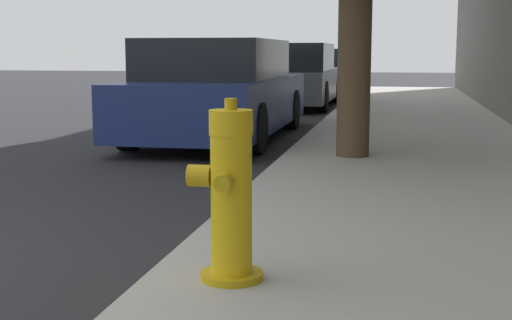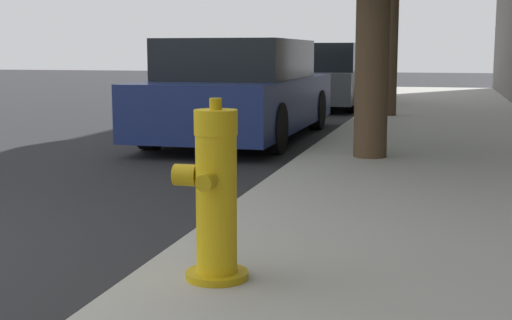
{
  "view_description": "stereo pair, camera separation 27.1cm",
  "coord_description": "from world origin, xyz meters",
  "px_view_note": "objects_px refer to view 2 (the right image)",
  "views": [
    {
      "loc": [
        3.14,
        -2.91,
        1.2
      ],
      "look_at": [
        2.25,
        1.53,
        0.51
      ],
      "focal_mm": 50.0,
      "sensor_mm": 36.0,
      "label": 1
    },
    {
      "loc": [
        3.4,
        -2.85,
        1.2
      ],
      "look_at": [
        2.25,
        1.53,
        0.51
      ],
      "focal_mm": 50.0,
      "sensor_mm": 36.0,
      "label": 2
    }
  ],
  "objects_px": {
    "parked_car_near": "(242,91)",
    "parked_car_far": "(351,71)",
    "fire_hydrant": "(215,197)",
    "parked_car_mid": "(324,77)"
  },
  "relations": [
    {
      "from": "parked_car_far",
      "to": "parked_car_near",
      "type": "bearing_deg",
      "value": -90.08
    },
    {
      "from": "fire_hydrant",
      "to": "parked_car_mid",
      "type": "distance_m",
      "value": 12.39
    },
    {
      "from": "parked_car_near",
      "to": "parked_car_far",
      "type": "bearing_deg",
      "value": 89.92
    },
    {
      "from": "parked_car_mid",
      "to": "parked_car_near",
      "type": "bearing_deg",
      "value": -91.51
    },
    {
      "from": "parked_car_near",
      "to": "parked_car_mid",
      "type": "relative_size",
      "value": 1.08
    },
    {
      "from": "parked_car_mid",
      "to": "fire_hydrant",
      "type": "bearing_deg",
      "value": -83.0
    },
    {
      "from": "fire_hydrant",
      "to": "parked_car_far",
      "type": "relative_size",
      "value": 0.2
    },
    {
      "from": "fire_hydrant",
      "to": "parked_car_far",
      "type": "distance_m",
      "value": 18.13
    },
    {
      "from": "fire_hydrant",
      "to": "parked_car_near",
      "type": "bearing_deg",
      "value": 104.77
    },
    {
      "from": "fire_hydrant",
      "to": "parked_car_mid",
      "type": "xyz_separation_m",
      "value": [
        -1.51,
        12.3,
        0.15
      ]
    }
  ]
}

